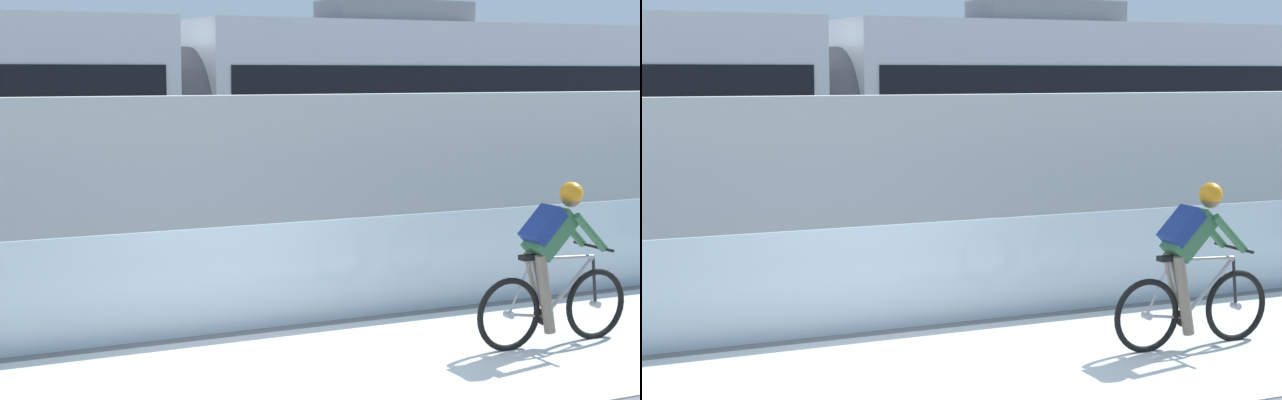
{
  "view_description": "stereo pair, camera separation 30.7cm",
  "coord_description": "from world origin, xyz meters",
  "views": [
    {
      "loc": [
        -3.52,
        -7.89,
        2.67
      ],
      "look_at": [
        1.3,
        2.35,
        1.25
      ],
      "focal_mm": 57.33,
      "sensor_mm": 36.0,
      "label": 1
    },
    {
      "loc": [
        -3.24,
        -8.01,
        2.67
      ],
      "look_at": [
        1.3,
        2.35,
        1.25
      ],
      "focal_mm": 57.33,
      "sensor_mm": 36.0,
      "label": 2
    }
  ],
  "objects": [
    {
      "name": "concrete_barrier_wall",
      "position": [
        0.0,
        3.65,
        1.2
      ],
      "size": [
        32.0,
        0.36,
        2.4
      ],
      "primitive_type": "cube",
      "color": "silver",
      "rests_on": "ground"
    },
    {
      "name": "ground_plane",
      "position": [
        0.0,
        0.0,
        0.0
      ],
      "size": [
        200.0,
        200.0,
        0.0
      ],
      "primitive_type": "plane",
      "color": "slate"
    },
    {
      "name": "glass_parapet",
      "position": [
        0.0,
        1.85,
        0.55
      ],
      "size": [
        32.0,
        0.05,
        1.1
      ],
      "primitive_type": "cube",
      "color": "silver",
      "rests_on": "ground"
    },
    {
      "name": "tram_rail_near",
      "position": [
        0.0,
        6.13,
        0.0
      ],
      "size": [
        32.0,
        0.08,
        0.01
      ],
      "primitive_type": "cube",
      "color": "#595654",
      "rests_on": "ground"
    },
    {
      "name": "bike_path_deck",
      "position": [
        0.0,
        0.0,
        0.01
      ],
      "size": [
        32.0,
        3.2,
        0.01
      ],
      "primitive_type": "cube",
      "color": "silver",
      "rests_on": "ground"
    },
    {
      "name": "tram_rail_far",
      "position": [
        0.0,
        7.57,
        0.0
      ],
      "size": [
        32.0,
        0.08,
        0.01
      ],
      "primitive_type": "cube",
      "color": "#595654",
      "rests_on": "ground"
    },
    {
      "name": "tram",
      "position": [
        0.97,
        6.85,
        1.89
      ],
      "size": [
        22.56,
        2.54,
        3.81
      ],
      "color": "silver",
      "rests_on": "ground"
    },
    {
      "name": "cyclist_on_bike",
      "position": [
        2.71,
        -0.0,
        0.8
      ],
      "size": [
        1.77,
        0.58,
        1.61
      ],
      "color": "black",
      "rests_on": "ground"
    }
  ]
}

